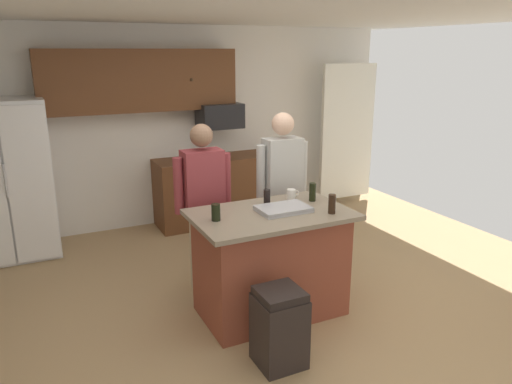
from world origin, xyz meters
TOP-DOWN VIEW (x-y plane):
  - floor at (0.00, 0.00)m, footprint 7.04×7.04m
  - ceiling at (0.00, 0.00)m, footprint 7.04×7.04m
  - back_wall at (0.00, 2.80)m, footprint 6.40×0.10m
  - french_door_window_panel at (2.60, 2.40)m, footprint 0.90×0.06m
  - cabinet_run_upper at (-0.40, 2.60)m, footprint 2.40×0.38m
  - cabinet_run_lower at (0.60, 2.48)m, footprint 1.80×0.63m
  - refrigerator at (-2.00, 2.38)m, footprint 0.94×0.76m
  - microwave_over_range at (0.60, 2.50)m, footprint 0.56×0.40m
  - kitchen_island at (0.06, -0.03)m, footprint 1.36×0.86m
  - person_guest_by_door at (-0.30, 0.70)m, footprint 0.57×0.22m
  - person_guest_left at (0.54, 0.66)m, footprint 0.57×0.22m
  - glass_dark_ale at (0.13, 0.20)m, footprint 0.06×0.06m
  - glass_pilsner at (0.51, -0.27)m, footprint 0.06×0.06m
  - tumbler_amber at (-0.44, -0.02)m, footprint 0.07×0.07m
  - mug_ceramic_white at (0.40, 0.23)m, footprint 0.13×0.08m
  - glass_short_whisky at (0.55, 0.10)m, footprint 0.06×0.06m
  - serving_tray at (0.17, -0.05)m, footprint 0.44×0.30m
  - trash_bin at (-0.24, -0.74)m, footprint 0.34×0.34m

SIDE VIEW (x-z plane):
  - floor at x=0.00m, z-range 0.00..0.00m
  - trash_bin at x=-0.24m, z-range 0.00..0.61m
  - cabinet_run_lower at x=0.60m, z-range 0.00..0.90m
  - kitchen_island at x=0.06m, z-range 0.01..0.95m
  - refrigerator at x=-2.00m, z-range 0.00..1.78m
  - person_guest_by_door at x=-0.30m, z-range 0.12..1.76m
  - serving_tray at x=0.17m, z-range 0.95..0.99m
  - person_guest_left at x=0.54m, z-range 0.13..1.83m
  - mug_ceramic_white at x=0.40m, z-range 0.95..1.04m
  - glass_dark_ale at x=0.13m, z-range 0.95..1.08m
  - tumbler_amber at x=-0.44m, z-range 0.95..1.09m
  - glass_pilsner at x=0.51m, z-range 0.95..1.11m
  - glass_short_whisky at x=0.55m, z-range 0.95..1.12m
  - french_door_window_panel at x=2.60m, z-range 0.10..2.10m
  - back_wall at x=0.00m, z-range 0.00..2.60m
  - microwave_over_range at x=0.60m, z-range 1.29..1.61m
  - cabinet_run_upper at x=-0.40m, z-range 1.55..2.30m
  - ceiling at x=0.00m, z-range 2.60..2.60m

